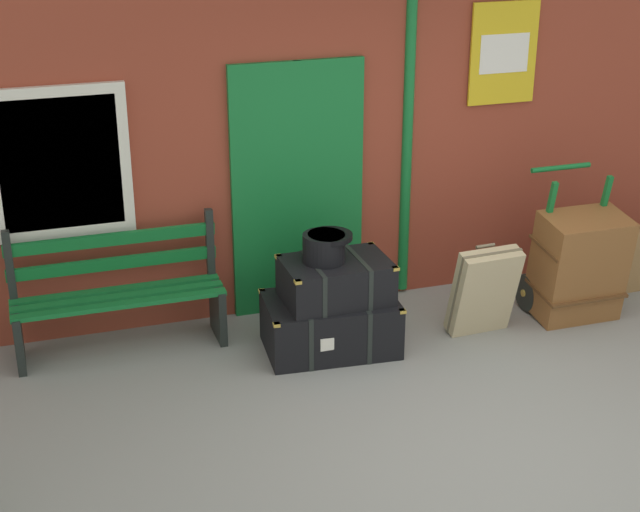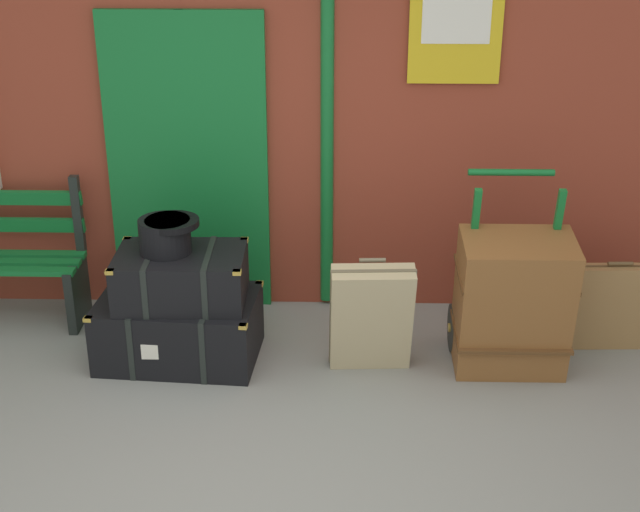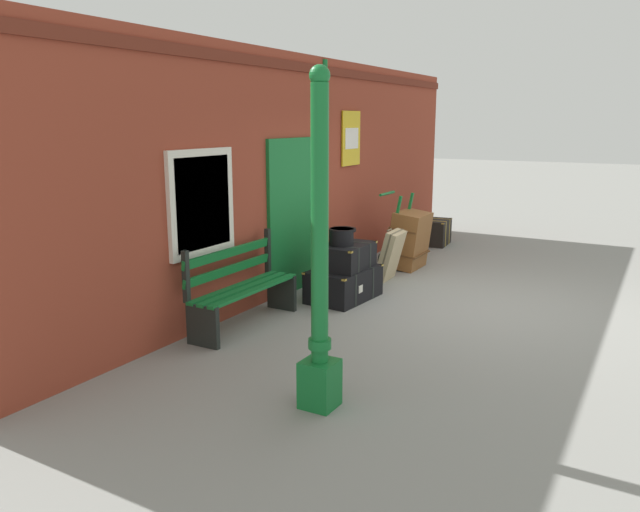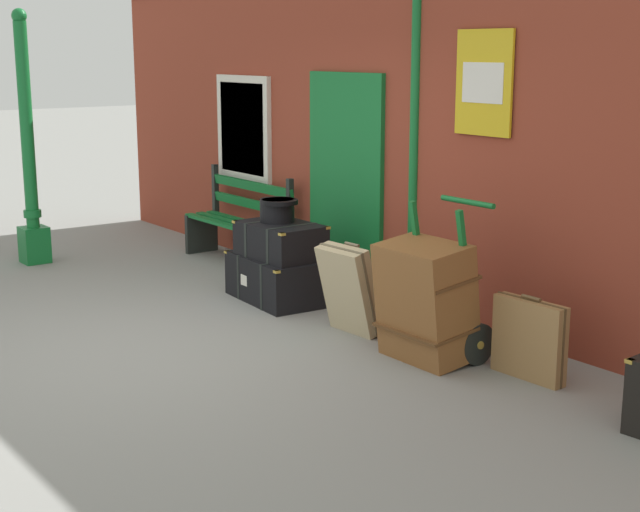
{
  "view_description": "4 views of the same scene",
  "coord_description": "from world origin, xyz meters",
  "px_view_note": "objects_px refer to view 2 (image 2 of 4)",
  "views": [
    {
      "loc": [
        -2.7,
        -4.69,
        3.58
      ],
      "look_at": [
        -0.64,
        1.69,
        0.77
      ],
      "focal_mm": 54.15,
      "sensor_mm": 36.0,
      "label": 1
    },
    {
      "loc": [
        0.46,
        -3.5,
        2.97
      ],
      "look_at": [
        0.33,
        1.56,
        0.76
      ],
      "focal_mm": 50.88,
      "sensor_mm": 36.0,
      "label": 2
    },
    {
      "loc": [
        -7.68,
        -2.01,
        2.33
      ],
      "look_at": [
        -0.79,
        1.87,
        0.6
      ],
      "focal_mm": 34.97,
      "sensor_mm": 36.0,
      "label": 3
    },
    {
      "loc": [
        6.48,
        -3.15,
        2.31
      ],
      "look_at": [
        -0.07,
        1.73,
        0.5
      ],
      "focal_mm": 52.46,
      "sensor_mm": 36.0,
      "label": 4
    }
  ],
  "objects_px": {
    "steamer_trunk_middle": "(181,277)",
    "round_hatbox": "(166,234)",
    "suitcase_olive": "(371,317)",
    "steamer_trunk_base": "(179,328)",
    "large_brown_trunk": "(513,304)",
    "porters_trolley": "(505,318)",
    "suitcase_slate": "(614,306)"
  },
  "relations": [
    {
      "from": "round_hatbox",
      "to": "porters_trolley",
      "type": "height_order",
      "value": "porters_trolley"
    },
    {
      "from": "steamer_trunk_base",
      "to": "large_brown_trunk",
      "type": "bearing_deg",
      "value": -2.66
    },
    {
      "from": "porters_trolley",
      "to": "suitcase_slate",
      "type": "distance_m",
      "value": 0.75
    },
    {
      "from": "round_hatbox",
      "to": "suitcase_olive",
      "type": "xyz_separation_m",
      "value": [
        1.27,
        -0.16,
        -0.49
      ]
    },
    {
      "from": "steamer_trunk_middle",
      "to": "large_brown_trunk",
      "type": "height_order",
      "value": "large_brown_trunk"
    },
    {
      "from": "round_hatbox",
      "to": "suitcase_olive",
      "type": "height_order",
      "value": "round_hatbox"
    },
    {
      "from": "steamer_trunk_base",
      "to": "porters_trolley",
      "type": "height_order",
      "value": "porters_trolley"
    },
    {
      "from": "porters_trolley",
      "to": "suitcase_slate",
      "type": "relative_size",
      "value": 1.95
    },
    {
      "from": "round_hatbox",
      "to": "large_brown_trunk",
      "type": "distance_m",
      "value": 2.18
    },
    {
      "from": "steamer_trunk_base",
      "to": "large_brown_trunk",
      "type": "height_order",
      "value": "large_brown_trunk"
    },
    {
      "from": "steamer_trunk_base",
      "to": "porters_trolley",
      "type": "relative_size",
      "value": 0.88
    },
    {
      "from": "porters_trolley",
      "to": "suitcase_olive",
      "type": "distance_m",
      "value": 0.91
    },
    {
      "from": "steamer_trunk_base",
      "to": "round_hatbox",
      "type": "distance_m",
      "value": 0.65
    },
    {
      "from": "steamer_trunk_middle",
      "to": "suitcase_olive",
      "type": "bearing_deg",
      "value": -6.28
    },
    {
      "from": "steamer_trunk_middle",
      "to": "round_hatbox",
      "type": "bearing_deg",
      "value": 162.8
    },
    {
      "from": "large_brown_trunk",
      "to": "suitcase_olive",
      "type": "distance_m",
      "value": 0.88
    },
    {
      "from": "steamer_trunk_base",
      "to": "round_hatbox",
      "type": "xyz_separation_m",
      "value": [
        -0.04,
        0.02,
        0.65
      ]
    },
    {
      "from": "steamer_trunk_base",
      "to": "steamer_trunk_middle",
      "type": "bearing_deg",
      "value": -14.15
    },
    {
      "from": "suitcase_slate",
      "to": "steamer_trunk_middle",
      "type": "bearing_deg",
      "value": -175.19
    },
    {
      "from": "steamer_trunk_middle",
      "to": "round_hatbox",
      "type": "xyz_separation_m",
      "value": [
        -0.08,
        0.02,
        0.28
      ]
    },
    {
      "from": "porters_trolley",
      "to": "suitcase_slate",
      "type": "height_order",
      "value": "porters_trolley"
    },
    {
      "from": "steamer_trunk_base",
      "to": "suitcase_olive",
      "type": "height_order",
      "value": "suitcase_olive"
    },
    {
      "from": "porters_trolley",
      "to": "large_brown_trunk",
      "type": "xyz_separation_m",
      "value": [
        -0.0,
        -0.17,
        0.19
      ]
    },
    {
      "from": "steamer_trunk_middle",
      "to": "large_brown_trunk",
      "type": "distance_m",
      "value": 2.07
    },
    {
      "from": "round_hatbox",
      "to": "steamer_trunk_base",
      "type": "bearing_deg",
      "value": -19.95
    },
    {
      "from": "porters_trolley",
      "to": "steamer_trunk_base",
      "type": "bearing_deg",
      "value": -177.92
    },
    {
      "from": "large_brown_trunk",
      "to": "suitcase_olive",
      "type": "bearing_deg",
      "value": -177.16
    },
    {
      "from": "porters_trolley",
      "to": "large_brown_trunk",
      "type": "bearing_deg",
      "value": -90.0
    },
    {
      "from": "round_hatbox",
      "to": "suitcase_olive",
      "type": "relative_size",
      "value": 0.49
    },
    {
      "from": "steamer_trunk_base",
      "to": "large_brown_trunk",
      "type": "distance_m",
      "value": 2.12
    },
    {
      "from": "steamer_trunk_middle",
      "to": "suitcase_olive",
      "type": "relative_size",
      "value": 1.06
    },
    {
      "from": "steamer_trunk_middle",
      "to": "suitcase_slate",
      "type": "relative_size",
      "value": 1.33
    }
  ]
}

